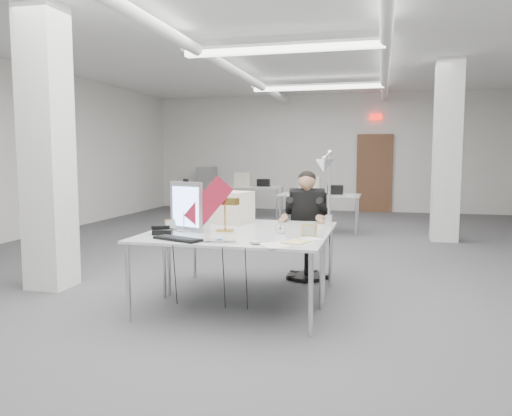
{
  "coord_description": "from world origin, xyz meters",
  "views": [
    {
      "loc": [
        1.39,
        -6.94,
        1.52
      ],
      "look_at": [
        0.15,
        -2.0,
        0.99
      ],
      "focal_mm": 35.0,
      "sensor_mm": 36.0,
      "label": 1
    }
  ],
  "objects_px": {
    "office_chair": "(307,234)",
    "monitor": "(186,206)",
    "bankers_lamp": "(225,215)",
    "seated_person": "(307,207)",
    "laptop": "(220,241)",
    "architect_lamp": "(327,184)",
    "beige_monitor": "(233,207)",
    "desk_phone": "(163,232)",
    "desk_main": "(228,239)"
  },
  "relations": [
    {
      "from": "desk_phone",
      "to": "architect_lamp",
      "type": "height_order",
      "value": "architect_lamp"
    },
    {
      "from": "desk_main",
      "to": "office_chair",
      "type": "bearing_deg",
      "value": 72.2
    },
    {
      "from": "beige_monitor",
      "to": "architect_lamp",
      "type": "relative_size",
      "value": 0.4
    },
    {
      "from": "architect_lamp",
      "to": "bankers_lamp",
      "type": "bearing_deg",
      "value": -135.95
    },
    {
      "from": "laptop",
      "to": "architect_lamp",
      "type": "height_order",
      "value": "architect_lamp"
    },
    {
      "from": "laptop",
      "to": "architect_lamp",
      "type": "bearing_deg",
      "value": 38.83
    },
    {
      "from": "office_chair",
      "to": "laptop",
      "type": "bearing_deg",
      "value": -119.05
    },
    {
      "from": "desk_phone",
      "to": "architect_lamp",
      "type": "xyz_separation_m",
      "value": [
        1.52,
        0.72,
        0.45
      ]
    },
    {
      "from": "desk_phone",
      "to": "office_chair",
      "type": "bearing_deg",
      "value": 35.12
    },
    {
      "from": "architect_lamp",
      "to": "beige_monitor",
      "type": "bearing_deg",
      "value": -169.31
    },
    {
      "from": "monitor",
      "to": "bankers_lamp",
      "type": "distance_m",
      "value": 0.4
    },
    {
      "from": "bankers_lamp",
      "to": "seated_person",
      "type": "bearing_deg",
      "value": 73.18
    },
    {
      "from": "office_chair",
      "to": "desk_phone",
      "type": "relative_size",
      "value": 5.99
    },
    {
      "from": "laptop",
      "to": "desk_phone",
      "type": "distance_m",
      "value": 0.76
    },
    {
      "from": "bankers_lamp",
      "to": "desk_phone",
      "type": "height_order",
      "value": "bankers_lamp"
    },
    {
      "from": "laptop",
      "to": "desk_phone",
      "type": "bearing_deg",
      "value": 143.43
    },
    {
      "from": "monitor",
      "to": "beige_monitor",
      "type": "xyz_separation_m",
      "value": [
        0.28,
        0.71,
        -0.07
      ]
    },
    {
      "from": "seated_person",
      "to": "monitor",
      "type": "xyz_separation_m",
      "value": [
        -1.05,
        -1.28,
        0.11
      ]
    },
    {
      "from": "desk_main",
      "to": "desk_phone",
      "type": "bearing_deg",
      "value": 177.33
    },
    {
      "from": "seated_person",
      "to": "monitor",
      "type": "height_order",
      "value": "seated_person"
    },
    {
      "from": "bankers_lamp",
      "to": "office_chair",
      "type": "bearing_deg",
      "value": 74.17
    },
    {
      "from": "seated_person",
      "to": "laptop",
      "type": "bearing_deg",
      "value": -119.44
    },
    {
      "from": "desk_main",
      "to": "beige_monitor",
      "type": "height_order",
      "value": "beige_monitor"
    },
    {
      "from": "laptop",
      "to": "architect_lamp",
      "type": "xyz_separation_m",
      "value": [
        0.83,
        1.03,
        0.47
      ]
    },
    {
      "from": "seated_person",
      "to": "architect_lamp",
      "type": "height_order",
      "value": "architect_lamp"
    },
    {
      "from": "bankers_lamp",
      "to": "architect_lamp",
      "type": "distance_m",
      "value": 1.11
    },
    {
      "from": "monitor",
      "to": "seated_person",
      "type": "bearing_deg",
      "value": 71.83
    },
    {
      "from": "office_chair",
      "to": "bankers_lamp",
      "type": "bearing_deg",
      "value": -132.19
    },
    {
      "from": "laptop",
      "to": "bankers_lamp",
      "type": "distance_m",
      "value": 0.68
    },
    {
      "from": "laptop",
      "to": "bankers_lamp",
      "type": "bearing_deg",
      "value": 91.24
    },
    {
      "from": "monitor",
      "to": "architect_lamp",
      "type": "bearing_deg",
      "value": 40.38
    },
    {
      "from": "office_chair",
      "to": "beige_monitor",
      "type": "xyz_separation_m",
      "value": [
        -0.77,
        -0.62,
        0.37
      ]
    },
    {
      "from": "desk_phone",
      "to": "bankers_lamp",
      "type": "bearing_deg",
      "value": 14.45
    },
    {
      "from": "desk_main",
      "to": "beige_monitor",
      "type": "bearing_deg",
      "value": 104.38
    },
    {
      "from": "office_chair",
      "to": "beige_monitor",
      "type": "bearing_deg",
      "value": -155.17
    },
    {
      "from": "office_chair",
      "to": "architect_lamp",
      "type": "xyz_separation_m",
      "value": [
        0.33,
        -0.85,
        0.67
      ]
    },
    {
      "from": "beige_monitor",
      "to": "monitor",
      "type": "bearing_deg",
      "value": -94.29
    },
    {
      "from": "desk_phone",
      "to": "seated_person",
      "type": "bearing_deg",
      "value": 34.22
    },
    {
      "from": "monitor",
      "to": "desk_phone",
      "type": "xyz_separation_m",
      "value": [
        -0.15,
        -0.25,
        -0.23
      ]
    },
    {
      "from": "monitor",
      "to": "beige_monitor",
      "type": "height_order",
      "value": "monitor"
    },
    {
      "from": "laptop",
      "to": "bankers_lamp",
      "type": "height_order",
      "value": "bankers_lamp"
    },
    {
      "from": "architect_lamp",
      "to": "office_chair",
      "type": "bearing_deg",
      "value": 133.53
    },
    {
      "from": "architect_lamp",
      "to": "desk_phone",
      "type": "bearing_deg",
      "value": -132.03
    },
    {
      "from": "laptop",
      "to": "desk_main",
      "type": "bearing_deg",
      "value": 79.67
    },
    {
      "from": "seated_person",
      "to": "monitor",
      "type": "bearing_deg",
      "value": -143.36
    },
    {
      "from": "office_chair",
      "to": "beige_monitor",
      "type": "height_order",
      "value": "office_chair"
    },
    {
      "from": "desk_phone",
      "to": "desk_main",
      "type": "bearing_deg",
      "value": -20.25
    },
    {
      "from": "seated_person",
      "to": "architect_lamp",
      "type": "bearing_deg",
      "value": -81.86
    },
    {
      "from": "desk_main",
      "to": "architect_lamp",
      "type": "height_order",
      "value": "architect_lamp"
    },
    {
      "from": "office_chair",
      "to": "monitor",
      "type": "bearing_deg",
      "value": -142.29
    }
  ]
}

